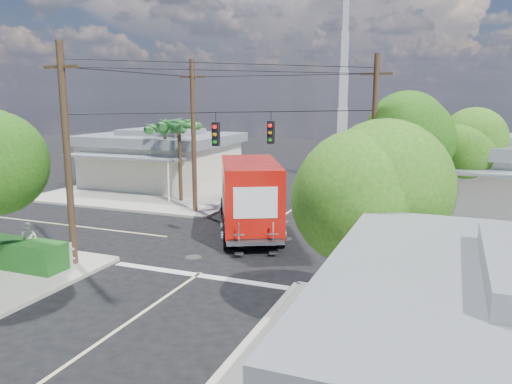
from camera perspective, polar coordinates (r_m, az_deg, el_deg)
The scene contains 16 objects.
ground at distance 23.60m, azimuth -1.79°, elevation -6.10°, with size 120.00×120.00×0.00m, color black.
sidewalk_ne at distance 32.39m, azimuth 24.41°, elevation -2.29°, with size 14.12×14.12×0.14m.
sidewalk_nw at distance 37.93m, azimuth -10.43°, elevation 0.30°, with size 14.12×14.12×0.14m.
road_markings at distance 22.32m, azimuth -3.29°, elevation -7.11°, with size 32.00×32.00×0.01m.
building_nw at distance 39.53m, azimuth -10.71°, elevation 3.87°, with size 10.80×10.20×4.30m.
radio_tower at distance 41.62m, azimuth 9.89°, elevation 8.96°, with size 0.80×0.80×17.00m.
tree_ne_front at distance 27.62m, azimuth 17.91°, elevation 5.93°, with size 4.21×4.14×6.66m.
tree_ne_back at distance 29.82m, azimuth 23.14°, elevation 4.79°, with size 3.77×3.66×5.82m.
tree_se at distance 13.92m, azimuth 13.02°, elevation -1.16°, with size 3.67×3.54×5.62m.
palm_nw_front at distance 32.73m, azimuth -8.80°, elevation 7.49°, with size 3.01×3.08×5.59m.
palm_nw_back at distance 35.06m, azimuth -10.39°, elevation 7.04°, with size 3.01×3.08×5.19m.
utility_poles at distance 24.79m, azimuth -3.76°, elevation 5.72°, with size 12.00×10.68×9.00m.
picket_fence at distance 23.40m, azimuth -25.54°, elevation -5.59°, with size 5.94×0.06×1.00m.
vending_boxes at distance 27.74m, azimuth 15.89°, elevation -2.47°, with size 1.90×0.50×1.10m.
delivery_truck at distance 25.52m, azimuth -0.80°, elevation -0.41°, with size 6.09×8.86×3.74m.
pedestrian at distance 22.28m, azimuth -24.51°, elevation -5.42°, with size 0.64×0.42×1.74m, color #BDBC9E.
Camera 1 is at (8.95, -20.73, 6.85)m, focal length 35.00 mm.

